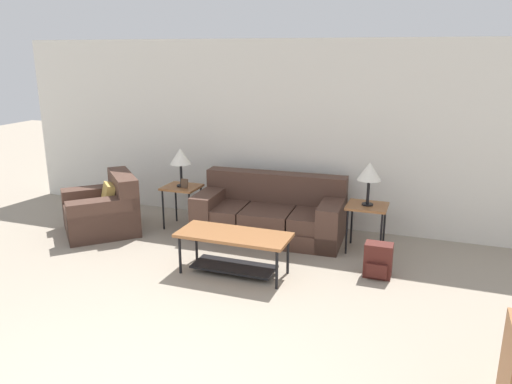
{
  "coord_description": "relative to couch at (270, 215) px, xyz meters",
  "views": [
    {
      "loc": [
        1.83,
        -2.2,
        2.45
      ],
      "look_at": [
        -0.15,
        3.22,
        0.8
      ],
      "focal_mm": 35.0,
      "sensor_mm": 36.0,
      "label": 1
    }
  ],
  "objects": [
    {
      "name": "coffee_table",
      "position": [
        -0.0,
        -1.28,
        0.06
      ],
      "size": [
        1.27,
        0.53,
        0.48
      ],
      "color": "#935B33",
      "rests_on": "ground_plane"
    },
    {
      "name": "side_table_right",
      "position": [
        1.29,
        -0.09,
        0.23
      ],
      "size": [
        0.49,
        0.45,
        0.6
      ],
      "color": "#935B33",
      "rests_on": "ground_plane"
    },
    {
      "name": "couch",
      "position": [
        0.0,
        0.0,
        0.0
      ],
      "size": [
        2.0,
        1.0,
        0.82
      ],
      "color": "#4C3328",
      "rests_on": "ground_plane"
    },
    {
      "name": "wall_back",
      "position": [
        0.19,
        0.64,
        1.0
      ],
      "size": [
        8.99,
        0.06,
        2.6
      ],
      "color": "silver",
      "rests_on": "ground_plane"
    },
    {
      "name": "table_lamp_left",
      "position": [
        -1.29,
        -0.09,
        0.72
      ],
      "size": [
        0.3,
        0.3,
        0.54
      ],
      "color": "black",
      "rests_on": "side_table_left"
    },
    {
      "name": "backpack",
      "position": [
        1.54,
        -0.81,
        -0.1
      ],
      "size": [
        0.3,
        0.27,
        0.39
      ],
      "color": "#4C1E19",
      "rests_on": "ground_plane"
    },
    {
      "name": "table_lamp_right",
      "position": [
        1.29,
        -0.09,
        0.72
      ],
      "size": [
        0.3,
        0.3,
        0.54
      ],
      "color": "black",
      "rests_on": "side_table_right"
    },
    {
      "name": "armchair",
      "position": [
        -2.23,
        -0.63,
        -0.01
      ],
      "size": [
        1.33,
        1.33,
        0.8
      ],
      "color": "#4C3328",
      "rests_on": "ground_plane"
    },
    {
      "name": "picture_frame",
      "position": [
        -1.2,
        -0.16,
        0.37
      ],
      "size": [
        0.1,
        0.04,
        0.13
      ],
      "color": "#4C3828",
      "rests_on": "side_table_left"
    },
    {
      "name": "side_table_left",
      "position": [
        -1.29,
        -0.09,
        0.23
      ],
      "size": [
        0.49,
        0.45,
        0.6
      ],
      "color": "#935B33",
      "rests_on": "ground_plane"
    }
  ]
}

